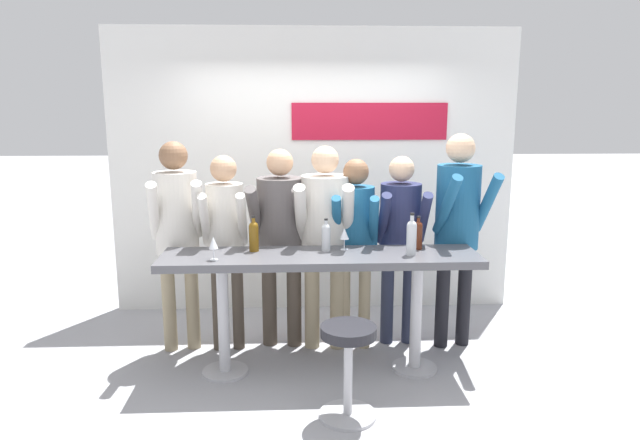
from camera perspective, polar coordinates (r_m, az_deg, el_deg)
ground_plane at (r=4.69m, az=0.05°, el=-14.84°), size 40.00×40.00×0.00m
back_wall at (r=5.76m, az=-0.59°, el=4.84°), size 4.03×0.12×2.82m
tasting_table at (r=4.39m, az=0.05°, el=-5.37°), size 2.43×0.55×0.96m
bar_stool at (r=3.90m, az=2.84°, el=-13.55°), size 0.39×0.39×0.65m
person_far_left at (r=4.87m, az=-14.14°, el=-0.28°), size 0.49×0.61×1.79m
person_left at (r=4.81m, az=-9.45°, el=-1.02°), size 0.38×0.51×1.68m
person_center_left at (r=4.84m, az=-3.97°, el=-0.73°), size 0.52×0.61×1.72m
person_center at (r=4.77m, az=0.49°, el=-0.66°), size 0.51×0.60×1.75m
person_center_right at (r=4.79m, az=3.54°, el=-1.22°), size 0.41×0.53×1.64m
person_right at (r=4.93m, az=8.02°, el=-0.97°), size 0.42×0.52×1.66m
person_far_right at (r=4.93m, az=13.62°, el=0.31°), size 0.49×0.62×1.85m
wine_bottle_0 at (r=4.42m, az=0.61°, el=-1.60°), size 0.07×0.07×0.26m
wine_bottle_1 at (r=4.55m, az=9.78°, el=-1.36°), size 0.07×0.07×0.26m
wine_bottle_2 at (r=4.35m, az=9.14°, el=-1.57°), size 0.08×0.08×0.32m
wine_bottle_3 at (r=4.44m, az=-6.64°, el=-1.48°), size 0.07×0.07×0.28m
wine_glass_0 at (r=4.23m, az=-10.62°, el=-2.33°), size 0.07×0.07×0.18m
wine_glass_1 at (r=4.46m, az=2.45°, el=-1.43°), size 0.07×0.07×0.18m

